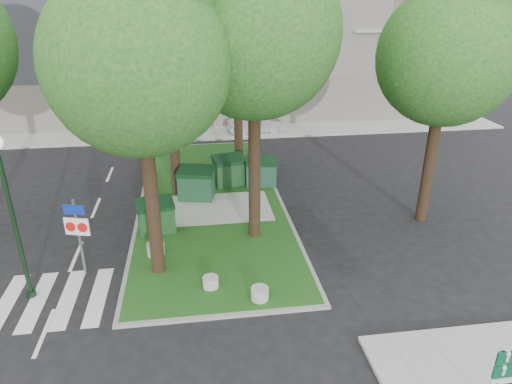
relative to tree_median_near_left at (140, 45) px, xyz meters
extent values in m
plane|color=black|center=(1.41, -2.56, -7.32)|extent=(120.00, 120.00, 0.00)
cube|color=#194914|center=(1.91, 5.44, -7.26)|extent=(6.00, 16.00, 0.12)
cube|color=gray|center=(1.91, 5.44, -7.27)|extent=(6.30, 16.30, 0.10)
cube|color=#999993|center=(1.41, 15.94, -7.26)|extent=(42.00, 3.00, 0.12)
cube|color=silver|center=(-2.34, -1.06, -7.31)|extent=(5.00, 3.00, 0.01)
cube|color=#BFA98F|center=(1.41, 23.44, 0.68)|extent=(41.00, 12.00, 16.00)
cylinder|color=black|center=(-0.09, -0.06, -4.24)|extent=(0.44, 0.44, 6.16)
sphere|color=#134A17|center=(-0.09, -0.06, -0.50)|extent=(5.20, 5.20, 5.20)
cylinder|color=black|center=(3.41, 1.94, -3.96)|extent=(0.44, 0.44, 6.72)
sphere|color=#134A17|center=(3.41, 1.94, 0.12)|extent=(5.60, 5.60, 5.60)
cylinder|color=black|center=(0.41, 6.44, -4.38)|extent=(0.44, 0.44, 5.88)
sphere|color=#134A17|center=(0.41, 6.44, -0.81)|extent=(4.80, 4.80, 4.80)
sphere|color=#134A17|center=(0.71, 6.64, 0.87)|extent=(3.60, 3.60, 3.60)
cylinder|color=black|center=(3.61, 9.44, -3.82)|extent=(0.44, 0.44, 7.00)
sphere|color=#134A17|center=(3.61, 9.44, 0.43)|extent=(5.80, 5.80, 5.80)
cylinder|color=black|center=(10.41, 2.44, -4.38)|extent=(0.44, 0.44, 5.88)
sphere|color=#134A17|center=(10.41, 2.44, -0.81)|extent=(5.00, 5.00, 5.00)
sphere|color=#134A17|center=(10.71, 2.64, 0.87)|extent=(3.75, 3.75, 3.75)
cube|color=#0E3613|center=(-0.29, 2.75, -6.67)|extent=(1.48, 1.14, 1.05)
cube|color=black|center=(-0.29, 2.75, -6.06)|extent=(1.54, 1.21, 0.30)
cube|color=#10371E|center=(1.31, 5.62, -6.61)|extent=(1.68, 1.31, 1.18)
cube|color=black|center=(1.31, 5.62, -5.92)|extent=(1.75, 1.39, 0.34)
cube|color=#0F3413|center=(2.91, 7.07, -6.62)|extent=(1.63, 1.27, 1.14)
cube|color=black|center=(2.91, 7.07, -5.96)|extent=(1.69, 1.35, 0.33)
cube|color=#123B24|center=(4.41, 6.81, -6.64)|extent=(1.53, 1.15, 1.11)
cube|color=black|center=(4.41, 6.81, -6.00)|extent=(1.59, 1.22, 0.32)
cylinder|color=gray|center=(-0.24, 0.96, -6.98)|extent=(0.61, 0.61, 0.44)
cylinder|color=#A3A49F|center=(3.02, -2.06, -7.01)|extent=(0.54, 0.54, 0.38)
cylinder|color=#ABAAA6|center=(1.58, -1.24, -7.02)|extent=(0.49, 0.49, 0.35)
cylinder|color=#CEDC19|center=(4.23, 8.26, -6.88)|extent=(0.36, 0.36, 0.63)
cylinder|color=black|center=(-3.94, -0.77, -4.97)|extent=(0.13, 0.13, 4.69)
cylinder|color=black|center=(-3.94, -0.77, -7.22)|extent=(0.28, 0.28, 0.19)
cylinder|color=slate|center=(-2.52, 0.24, -5.95)|extent=(0.11, 0.11, 2.73)
cube|color=navy|center=(-2.52, 0.24, -4.91)|extent=(0.70, 0.23, 0.33)
cube|color=white|center=(-2.52, 0.24, -5.51)|extent=(0.80, 0.25, 0.60)
cylinder|color=red|center=(-2.71, 0.24, -5.51)|extent=(0.33, 0.12, 0.33)
cylinder|color=red|center=(-2.32, 0.24, -5.51)|extent=(0.33, 0.12, 0.33)
imported|color=white|center=(-4.59, 16.94, -6.71)|extent=(3.61, 1.48, 1.22)
imported|color=#95969C|center=(5.43, 15.79, -6.71)|extent=(3.85, 1.76, 1.22)
camera|label=1|loc=(1.32, -13.25, 1.35)|focal=32.00mm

